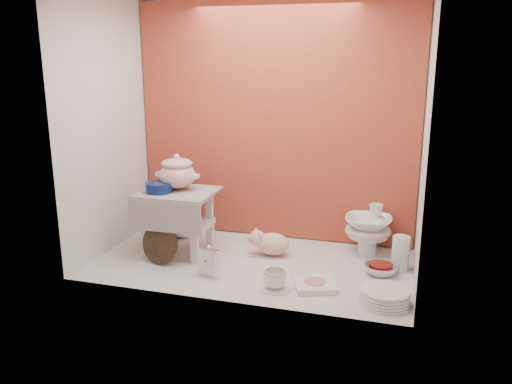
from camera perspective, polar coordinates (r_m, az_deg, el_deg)
ground at (r=3.04m, az=-0.47°, el=-7.73°), size 1.80×1.80×0.00m
niche_shell at (r=2.99m, az=0.52°, el=10.26°), size 1.86×1.03×1.53m
step_stool at (r=3.17m, az=-8.43°, el=-3.27°), size 0.45×0.38×0.38m
soup_tureen at (r=3.14m, az=-8.59°, el=2.21°), size 0.26×0.26×0.22m
cobalt_bowl at (r=3.11m, az=-10.54°, el=0.50°), size 0.21×0.21×0.06m
floral_platter at (r=3.61m, az=-8.97°, el=-1.18°), size 0.37×0.22×0.37m
blue_white_vase at (r=3.49m, az=-8.48°, el=-2.65°), size 0.25×0.25×0.26m
lacquer_tray at (r=3.05m, az=-10.42°, el=-5.58°), size 0.25×0.12×0.23m
mantel_clock at (r=2.85m, az=-5.12°, el=-7.47°), size 0.13×0.08×0.18m
plush_pig at (r=3.13m, az=1.84°, el=-5.65°), size 0.28×0.21×0.15m
teacup_saucer at (r=2.72m, az=2.04°, el=-10.47°), size 0.19×0.19×0.01m
gold_rim_teacup at (r=2.70m, az=2.05°, el=-9.47°), size 0.15×0.15×0.09m
lattice_dish at (r=2.76m, az=6.46°, el=-9.98°), size 0.26×0.26×0.03m
dinner_plate_stack at (r=2.64m, az=13.90°, el=-10.98°), size 0.26×0.26×0.07m
crystal_bowl at (r=2.96m, az=13.42°, el=-8.23°), size 0.20×0.20×0.06m
clear_glass_vase at (r=3.03m, az=15.48°, el=-6.44°), size 0.13×0.13×0.19m
porcelain_tower at (r=3.20m, az=12.11°, el=-3.94°), size 0.32×0.32×0.32m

